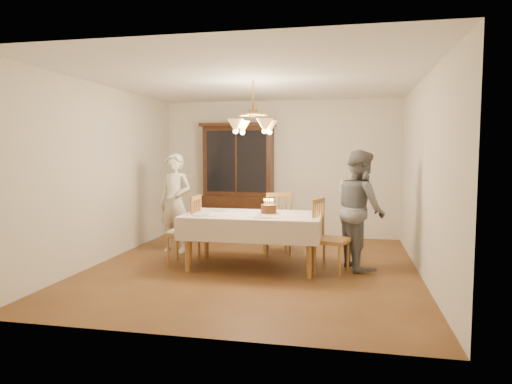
% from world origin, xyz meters
% --- Properties ---
extents(ground, '(5.00, 5.00, 0.00)m').
position_xyz_m(ground, '(0.00, 0.00, 0.00)').
color(ground, brown).
rests_on(ground, ground).
extents(room_shell, '(5.00, 5.00, 5.00)m').
position_xyz_m(room_shell, '(0.00, 0.00, 1.58)').
color(room_shell, white).
rests_on(room_shell, ground).
extents(dining_table, '(1.90, 1.10, 0.76)m').
position_xyz_m(dining_table, '(0.00, 0.00, 0.68)').
color(dining_table, '#96612B').
rests_on(dining_table, ground).
extents(china_hutch, '(1.38, 0.54, 2.16)m').
position_xyz_m(china_hutch, '(-0.76, 2.25, 1.04)').
color(china_hutch, black).
rests_on(china_hutch, ground).
extents(chair_far_side, '(0.56, 0.54, 1.00)m').
position_xyz_m(chair_far_side, '(0.20, 0.88, 0.44)').
color(chair_far_side, '#96612B').
rests_on(chair_far_side, ground).
extents(chair_left_end, '(0.42, 0.44, 1.00)m').
position_xyz_m(chair_left_end, '(-1.02, -0.00, 0.45)').
color(chair_left_end, '#96612B').
rests_on(chair_left_end, ground).
extents(chair_right_end, '(0.53, 0.54, 1.00)m').
position_xyz_m(chair_right_end, '(1.08, -0.12, 0.44)').
color(chair_right_end, '#96612B').
rests_on(chair_right_end, ground).
extents(elderly_woman, '(0.66, 0.52, 1.60)m').
position_xyz_m(elderly_woman, '(-1.45, 0.74, 0.80)').
color(elderly_woman, '#EDE6C8').
rests_on(elderly_woman, ground).
extents(adult_in_grey, '(0.89, 0.98, 1.66)m').
position_xyz_m(adult_in_grey, '(1.46, 0.28, 0.83)').
color(adult_in_grey, slate).
rests_on(adult_in_grey, ground).
extents(birthday_cake, '(0.30, 0.30, 0.21)m').
position_xyz_m(birthday_cake, '(0.21, 0.03, 0.82)').
color(birthday_cake, white).
rests_on(birthday_cake, dining_table).
extents(place_setting_near_left, '(0.38, 0.24, 0.02)m').
position_xyz_m(place_setting_near_left, '(-0.65, -0.30, 0.77)').
color(place_setting_near_left, white).
rests_on(place_setting_near_left, dining_table).
extents(place_setting_near_right, '(0.41, 0.26, 0.02)m').
position_xyz_m(place_setting_near_right, '(0.20, -0.30, 0.77)').
color(place_setting_near_right, white).
rests_on(place_setting_near_right, dining_table).
extents(place_setting_far_left, '(0.39, 0.25, 0.02)m').
position_xyz_m(place_setting_far_left, '(-0.49, 0.24, 0.77)').
color(place_setting_far_left, white).
rests_on(place_setting_far_left, dining_table).
extents(chandelier, '(0.62, 0.62, 0.73)m').
position_xyz_m(chandelier, '(-0.00, -0.00, 1.98)').
color(chandelier, '#BF8C3F').
rests_on(chandelier, ground).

